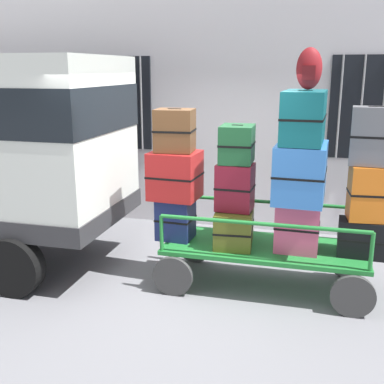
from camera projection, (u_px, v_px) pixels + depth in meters
name	position (u px, v px, depth m)	size (l,w,h in m)	color
ground_plane	(187.00, 281.00, 5.87)	(40.00, 40.00, 0.00)	slate
building_wall	(226.00, 72.00, 7.46)	(12.00, 0.38, 5.00)	silver
luggage_cart	(264.00, 254.00, 5.65)	(2.45, 1.07, 0.52)	#1E722D
cart_railing	(266.00, 217.00, 5.53)	(2.32, 0.93, 0.44)	#1E722D
suitcase_left_bottom	(176.00, 218.00, 5.82)	(0.45, 0.40, 0.52)	navy
suitcase_left_middle	(175.00, 175.00, 5.67)	(0.61, 0.55, 0.57)	#B21E1E
suitcase_left_top	(175.00, 130.00, 5.54)	(0.48, 0.42, 0.50)	brown
suitcase_midleft_bottom	(234.00, 227.00, 5.64)	(0.49, 0.69, 0.43)	#4C5119
suitcase_midleft_middle	(235.00, 187.00, 5.50)	(0.44, 0.37, 0.55)	maroon
suitcase_midleft_top	(237.00, 144.00, 5.44)	(0.39, 0.48, 0.44)	#194C28
suitcase_center_bottom	(297.00, 225.00, 5.43)	(0.51, 0.43, 0.60)	#CC4C72
suitcase_center_middle	(301.00, 172.00, 5.27)	(0.59, 0.82, 0.65)	#3372C6
suitcase_center_top	(304.00, 117.00, 5.13)	(0.49, 0.84, 0.57)	#0F5960
suitcase_midright_bottom	(364.00, 238.00, 5.27)	(0.58, 0.32, 0.42)	black
suitcase_midright_middle	(368.00, 193.00, 5.17)	(0.44, 0.38, 0.61)	orange
suitcase_midright_top	(374.00, 136.00, 5.02)	(0.49, 0.32, 0.63)	slate
backpack	(309.00, 69.00, 5.04)	(0.27, 0.22, 0.44)	maroon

